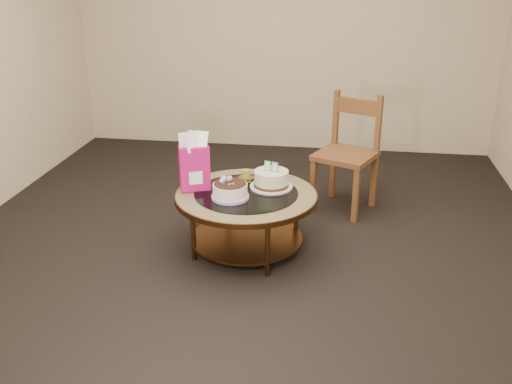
# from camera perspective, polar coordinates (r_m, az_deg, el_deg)

# --- Properties ---
(ground) EXTENTS (5.00, 5.00, 0.00)m
(ground) POSITION_cam_1_polar(r_m,az_deg,el_deg) (4.24, -0.95, -5.77)
(ground) COLOR black
(ground) RESTS_ON ground
(room_walls) EXTENTS (4.52, 5.02, 2.61)m
(room_walls) POSITION_cam_1_polar(r_m,az_deg,el_deg) (3.76, -1.11, 15.36)
(room_walls) COLOR beige
(room_walls) RESTS_ON ground
(coffee_table) EXTENTS (1.02, 1.02, 0.46)m
(coffee_table) POSITION_cam_1_polar(r_m,az_deg,el_deg) (4.08, -0.98, -1.09)
(coffee_table) COLOR #533217
(coffee_table) RESTS_ON ground
(decorated_cake) EXTENTS (0.26, 0.26, 0.15)m
(decorated_cake) POSITION_cam_1_polar(r_m,az_deg,el_deg) (3.94, -2.62, 0.07)
(decorated_cake) COLOR #BB96D4
(decorated_cake) RESTS_ON coffee_table
(cream_cake) EXTENTS (0.31, 0.31, 0.20)m
(cream_cake) POSITION_cam_1_polar(r_m,az_deg,el_deg) (4.12, 1.54, 1.27)
(cream_cake) COLOR white
(cream_cake) RESTS_ON coffee_table
(gift_bag) EXTENTS (0.24, 0.20, 0.42)m
(gift_bag) POSITION_cam_1_polar(r_m,az_deg,el_deg) (4.06, -6.20, 3.03)
(gift_bag) COLOR #D41374
(gift_bag) RESTS_ON coffee_table
(pillar_candle) EXTENTS (0.12, 0.12, 0.09)m
(pillar_candle) POSITION_cam_1_polar(r_m,az_deg,el_deg) (4.26, -1.03, 1.58)
(pillar_candle) COLOR tan
(pillar_candle) RESTS_ON coffee_table
(dining_chair) EXTENTS (0.59, 0.59, 0.97)m
(dining_chair) POSITION_cam_1_polar(r_m,az_deg,el_deg) (4.82, 9.15, 3.90)
(dining_chair) COLOR brown
(dining_chair) RESTS_ON ground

